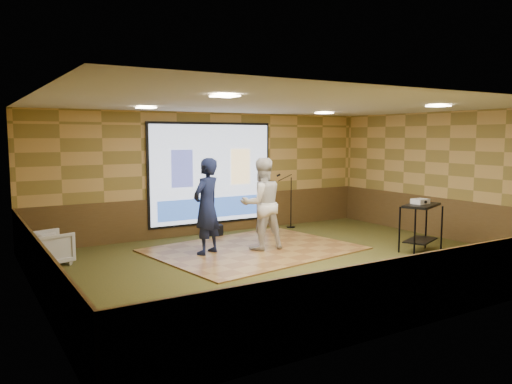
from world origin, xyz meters
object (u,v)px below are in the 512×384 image
player_left (207,206)px  banquet_chair (50,248)px  dance_floor (254,249)px  duffel_bag (214,230)px  av_table (421,218)px  player_right (262,204)px  mic_stand (289,209)px  projector (420,201)px  projector_screen (212,175)px

player_left → banquet_chair: player_left is taller
dance_floor → duffel_bag: (-0.02, 1.89, 0.11)m
av_table → duffel_bag: (-2.90, 3.86, -0.59)m
dance_floor → av_table: (2.88, -1.97, 0.71)m
player_right → banquet_chair: bearing=-7.1°
player_right → av_table: bearing=152.7°
player_right → mic_stand: size_ratio=1.34×
player_right → projector: (2.77, -1.82, 0.07)m
duffel_bag → projector: bearing=-52.6°
banquet_chair → duffel_bag: banquet_chair is taller
projector_screen → av_table: bearing=-55.5°
player_right → av_table: size_ratio=1.91×
av_table → mic_stand: (-0.74, 3.74, -0.23)m
mic_stand → dance_floor: bearing=-134.3°
projector → duffel_bag: 4.89m
dance_floor → mic_stand: (2.15, 1.77, 0.48)m
av_table → banquet_chair: av_table is taller
player_right → duffel_bag: 2.17m
projector_screen → mic_stand: bearing=-10.1°
player_right → av_table: (2.76, -1.87, -0.28)m
dance_floor → duffel_bag: duffel_bag is taller
duffel_bag → av_table: bearing=-53.1°
banquet_chair → duffel_bag: size_ratio=1.74×
player_right → mic_stand: bearing=-130.4°
projector_screen → duffel_bag: size_ratio=8.08×
projector → banquet_chair: 7.43m
player_left → duffel_bag: player_left is taller
projector_screen → banquet_chair: bearing=-162.8°
projector_screen → projector: size_ratio=10.58×
dance_floor → mic_stand: 2.82m
player_right → dance_floor: bearing=-31.8°
player_right → duffel_bag: (-0.14, 1.99, -0.87)m
projector_screen → player_right: bearing=-88.3°
av_table → mic_stand: 3.82m
player_left → projector: 4.44m
mic_stand → projector_screen: bearing=176.1°
projector_screen → player_left: bearing=-118.8°
player_left → projector: player_left is taller
player_left → banquet_chair: (-2.88, 0.80, -0.68)m
av_table → banquet_chair: (-6.82, 2.88, -0.40)m
projector → banquet_chair: bearing=155.9°
mic_stand → duffel_bag: bearing=-176.9°
player_left → mic_stand: 3.65m
player_left → mic_stand: bearing=179.0°
dance_floor → player_right: 1.00m
dance_floor → player_right: (0.13, -0.10, 0.99)m
mic_stand → projector: bearing=-72.3°
player_left → dance_floor: bearing=146.0°
projector_screen → mic_stand: projector_screen is taller
av_table → projector: bearing=74.7°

